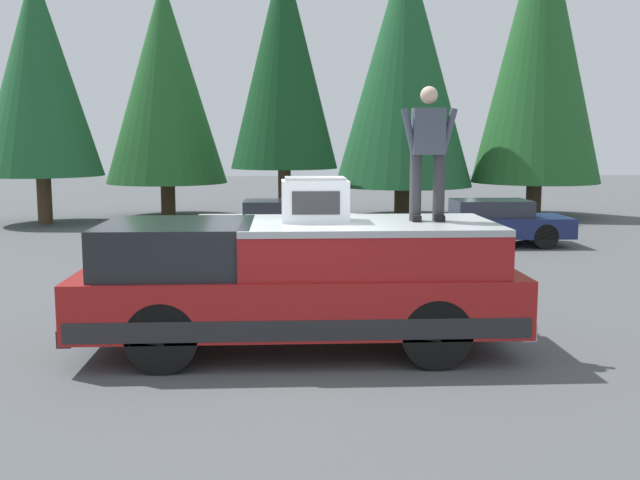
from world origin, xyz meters
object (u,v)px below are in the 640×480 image
(compressor_unit, at_px, (315,199))
(parked_car_navy, at_px, (487,223))
(pickup_truck, at_px, (299,283))
(person_on_truck_bed, at_px, (428,150))
(parked_car_white, at_px, (278,223))

(compressor_unit, height_order, parked_car_navy, compressor_unit)
(pickup_truck, bearing_deg, person_on_truck_bed, -88.08)
(compressor_unit, bearing_deg, parked_car_navy, -27.98)
(parked_car_navy, bearing_deg, compressor_unit, 152.02)
(person_on_truck_bed, bearing_deg, compressor_unit, 88.59)
(pickup_truck, relative_size, compressor_unit, 6.60)
(parked_car_navy, bearing_deg, parked_car_white, 88.68)
(person_on_truck_bed, bearing_deg, pickup_truck, 91.92)
(pickup_truck, height_order, person_on_truck_bed, person_on_truck_bed)
(person_on_truck_bed, relative_size, parked_car_white, 0.41)
(person_on_truck_bed, distance_m, parked_car_white, 9.58)
(pickup_truck, distance_m, person_on_truck_bed, 2.34)
(compressor_unit, distance_m, parked_car_white, 9.25)
(pickup_truck, distance_m, compressor_unit, 1.08)
(pickup_truck, height_order, compressor_unit, compressor_unit)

